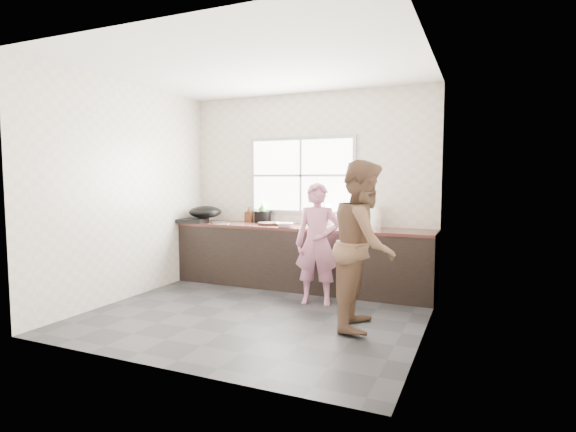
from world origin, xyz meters
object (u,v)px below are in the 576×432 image
at_px(pot_lid_left, 223,223).
at_px(bowl_mince, 285,225).
at_px(person_side, 364,244).
at_px(pot_lid_right, 219,222).
at_px(burner, 193,220).
at_px(dish_rack, 368,217).
at_px(bottle_brown_short, 259,217).
at_px(glass_jar, 257,219).
at_px(woman, 317,247).
at_px(bottle_brown_tall, 249,215).
at_px(wok, 205,212).
at_px(cutting_board, 270,224).
at_px(plate_food, 262,222).
at_px(black_pot, 263,217).
at_px(bottle_green, 262,212).
at_px(bowl_held, 329,227).
at_px(bowl_crabs, 340,225).

bearing_deg(pot_lid_left, bowl_mince, -3.77).
relative_size(person_side, pot_lid_right, 6.94).
distance_m(burner, dish_rack, 2.58).
relative_size(bottle_brown_short, pot_lid_left, 0.70).
bearing_deg(glass_jar, woman, -34.13).
height_order(bowl_mince, bottle_brown_tall, bottle_brown_tall).
relative_size(burner, wok, 0.79).
bearing_deg(woman, cutting_board, 135.47).
bearing_deg(cutting_board, bottle_brown_short, 140.39).
bearing_deg(plate_food, black_pot, -48.78).
relative_size(person_side, bowl_mince, 7.22).
bearing_deg(burner, bottle_green, 21.55).
height_order(bowl_held, bottle_green, bottle_green).
height_order(person_side, bottle_brown_short, person_side).
bearing_deg(pot_lid_left, dish_rack, 6.64).
relative_size(bottle_brown_tall, bottle_brown_short, 1.27).
bearing_deg(bowl_crabs, plate_food, 171.03).
distance_m(woman, glass_jar, 1.55).
relative_size(bowl_held, pot_lid_right, 0.72).
height_order(woman, dish_rack, woman).
bearing_deg(glass_jar, bottle_brown_short, 0.00).
xyz_separation_m(bottle_brown_short, pot_lid_left, (-0.38, -0.37, -0.08)).
relative_size(bowl_crabs, pot_lid_left, 0.87).
bearing_deg(bottle_brown_short, cutting_board, -39.61).
distance_m(plate_food, bottle_brown_short, 0.09).
height_order(bottle_brown_short, wok, wok).
bearing_deg(plate_food, bowl_crabs, -8.97).
height_order(bowl_mince, black_pot, black_pot).
bearing_deg(person_side, bottle_brown_short, 46.53).
bearing_deg(glass_jar, black_pot, -8.09).
bearing_deg(bottle_brown_tall, burner, -151.29).
distance_m(woman, burner, 2.19).
xyz_separation_m(plate_food, bottle_brown_tall, (-0.23, 0.00, 0.09)).
relative_size(bowl_mince, burner, 0.62).
distance_m(bottle_brown_tall, dish_rack, 1.84).
bearing_deg(bowl_crabs, pot_lid_right, -177.03).
bearing_deg(pot_lid_left, wok, 165.97).
bearing_deg(wok, pot_lid_left, -14.03).
bearing_deg(bowl_crabs, pot_lid_left, -174.03).
bearing_deg(bowl_crabs, dish_rack, 9.77).
bearing_deg(bowl_held, wok, 175.50).
height_order(bowl_mince, glass_jar, glass_jar).
xyz_separation_m(person_side, glass_jar, (-1.99, 1.48, 0.06)).
relative_size(person_side, burner, 4.50).
relative_size(bowl_held, black_pot, 0.73).
bearing_deg(plate_food, dish_rack, -4.82).
bearing_deg(woman, burner, 156.38).
height_order(glass_jar, pot_lid_left, glass_jar).
bearing_deg(dish_rack, bowl_crabs, -173.55).
distance_m(woman, cutting_board, 1.12).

